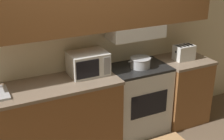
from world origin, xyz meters
name	(u,v)px	position (x,y,z in m)	size (l,w,h in m)	color
ground_plane	(91,129)	(0.00, 0.00, 0.00)	(16.00, 16.00, 0.00)	brown
wall_back	(91,24)	(0.02, -0.06, 1.48)	(5.54, 0.38, 2.55)	beige
lower_counter_main	(44,123)	(-0.70, -0.30, 0.46)	(1.77, 0.61, 0.92)	brown
lower_counter_right_stub	(181,89)	(1.26, -0.30, 0.46)	(0.64, 0.61, 0.92)	brown
stove_range	(138,99)	(0.56, -0.27, 0.46)	(0.74, 0.55, 0.92)	silver
cooking_pot	(140,62)	(0.57, -0.30, 0.99)	(0.34, 0.26, 0.13)	#B7BABF
microwave	(88,63)	(-0.10, -0.20, 1.05)	(0.45, 0.35, 0.27)	silver
toaster	(184,52)	(1.23, -0.31, 1.02)	(0.27, 0.18, 0.20)	silver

